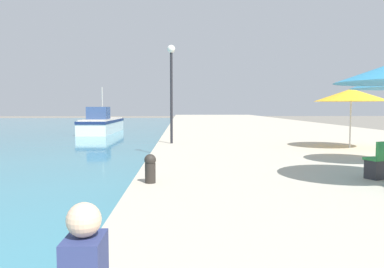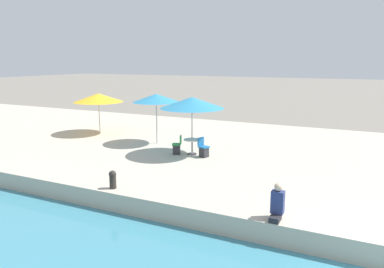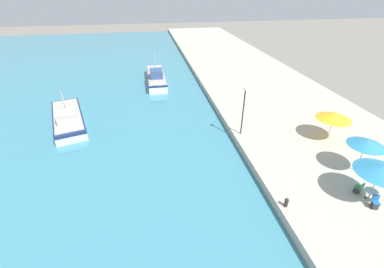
{
  "view_description": "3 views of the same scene",
  "coord_description": "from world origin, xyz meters",
  "px_view_note": "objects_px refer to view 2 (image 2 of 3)",
  "views": [
    {
      "loc": [
        1.13,
        0.81,
        2.43
      ],
      "look_at": [
        1.5,
        13.33,
        1.52
      ],
      "focal_mm": 35.0,
      "sensor_mm": 36.0,
      "label": 1
    },
    {
      "loc": [
        -9.65,
        1.09,
        5.2
      ],
      "look_at": [
        5.99,
        8.76,
        1.72
      ],
      "focal_mm": 35.0,
      "sensor_mm": 36.0,
      "label": 2
    },
    {
      "loc": [
        -7.42,
        -1.25,
        12.93
      ],
      "look_at": [
        -4.0,
        18.0,
        1.32
      ],
      "focal_mm": 24.0,
      "sensor_mm": 36.0,
      "label": 3
    }
  ],
  "objects_px": {
    "cafe_umbrella_white": "(156,98)",
    "cafe_table": "(192,143)",
    "cafe_chair_right": "(204,150)",
    "cafe_chair_left": "(177,147)",
    "cafe_umbrella_striped": "(98,98)",
    "mooring_bollard": "(113,179)",
    "person_at_quay": "(277,203)",
    "cafe_umbrella_pink": "(192,103)"
  },
  "relations": [
    {
      "from": "cafe_umbrella_white",
      "to": "cafe_table",
      "type": "bearing_deg",
      "value": -115.75
    },
    {
      "from": "cafe_table",
      "to": "cafe_chair_right",
      "type": "xyz_separation_m",
      "value": [
        -0.2,
        -0.69,
        -0.21
      ]
    },
    {
      "from": "cafe_chair_left",
      "to": "cafe_umbrella_striped",
      "type": "bearing_deg",
      "value": 47.6
    },
    {
      "from": "cafe_chair_right",
      "to": "mooring_bollard",
      "type": "bearing_deg",
      "value": 4.96
    },
    {
      "from": "cafe_table",
      "to": "mooring_bollard",
      "type": "height_order",
      "value": "cafe_table"
    },
    {
      "from": "cafe_umbrella_white",
      "to": "cafe_umbrella_striped",
      "type": "height_order",
      "value": "cafe_umbrella_white"
    },
    {
      "from": "cafe_umbrella_white",
      "to": "person_at_quay",
      "type": "bearing_deg",
      "value": -130.16
    },
    {
      "from": "cafe_table",
      "to": "cafe_umbrella_white",
      "type": "bearing_deg",
      "value": 64.25
    },
    {
      "from": "person_at_quay",
      "to": "cafe_umbrella_pink",
      "type": "bearing_deg",
      "value": 44.25
    },
    {
      "from": "person_at_quay",
      "to": "mooring_bollard",
      "type": "distance_m",
      "value": 5.82
    },
    {
      "from": "cafe_table",
      "to": "cafe_umbrella_striped",
      "type": "bearing_deg",
      "value": 73.62
    },
    {
      "from": "mooring_bollard",
      "to": "person_at_quay",
      "type": "bearing_deg",
      "value": -90.17
    },
    {
      "from": "cafe_umbrella_pink",
      "to": "person_at_quay",
      "type": "bearing_deg",
      "value": -135.75
    },
    {
      "from": "cafe_umbrella_striped",
      "to": "cafe_table",
      "type": "xyz_separation_m",
      "value": [
        -2.17,
        -7.39,
        -1.67
      ]
    },
    {
      "from": "cafe_umbrella_white",
      "to": "cafe_table",
      "type": "relative_size",
      "value": 3.36
    },
    {
      "from": "mooring_bollard",
      "to": "cafe_umbrella_pink",
      "type": "bearing_deg",
      "value": -4.03
    },
    {
      "from": "cafe_umbrella_white",
      "to": "person_at_quay",
      "type": "distance_m",
      "value": 10.94
    },
    {
      "from": "cafe_chair_left",
      "to": "cafe_table",
      "type": "bearing_deg",
      "value": -90.0
    },
    {
      "from": "cafe_chair_left",
      "to": "cafe_chair_right",
      "type": "distance_m",
      "value": 1.36
    },
    {
      "from": "cafe_umbrella_striped",
      "to": "person_at_quay",
      "type": "height_order",
      "value": "cafe_umbrella_striped"
    },
    {
      "from": "cafe_chair_right",
      "to": "mooring_bollard",
      "type": "xyz_separation_m",
      "value": [
        -5.37,
        1.08,
        0.02
      ]
    },
    {
      "from": "cafe_umbrella_white",
      "to": "mooring_bollard",
      "type": "xyz_separation_m",
      "value": [
        -6.92,
        -2.4,
        -2.11
      ]
    },
    {
      "from": "mooring_bollard",
      "to": "cafe_table",
      "type": "bearing_deg",
      "value": -3.98
    },
    {
      "from": "cafe_table",
      "to": "cafe_chair_left",
      "type": "distance_m",
      "value": 0.75
    },
    {
      "from": "cafe_umbrella_pink",
      "to": "cafe_umbrella_white",
      "type": "bearing_deg",
      "value": 63.95
    },
    {
      "from": "cafe_umbrella_striped",
      "to": "mooring_bollard",
      "type": "height_order",
      "value": "cafe_umbrella_striped"
    },
    {
      "from": "cafe_table",
      "to": "person_at_quay",
      "type": "height_order",
      "value": "person_at_quay"
    },
    {
      "from": "cafe_umbrella_white",
      "to": "person_at_quay",
      "type": "relative_size",
      "value": 2.53
    },
    {
      "from": "cafe_umbrella_striped",
      "to": "cafe_chair_left",
      "type": "relative_size",
      "value": 3.26
    },
    {
      "from": "cafe_umbrella_white",
      "to": "cafe_umbrella_striped",
      "type": "relative_size",
      "value": 0.9
    },
    {
      "from": "cafe_umbrella_pink",
      "to": "cafe_umbrella_white",
      "type": "relative_size",
      "value": 1.13
    },
    {
      "from": "cafe_table",
      "to": "person_at_quay",
      "type": "relative_size",
      "value": 0.75
    },
    {
      "from": "cafe_chair_right",
      "to": "cafe_table",
      "type": "bearing_deg",
      "value": -90.0
    },
    {
      "from": "cafe_umbrella_pink",
      "to": "mooring_bollard",
      "type": "distance_m",
      "value": 5.97
    },
    {
      "from": "cafe_umbrella_white",
      "to": "cafe_umbrella_striped",
      "type": "xyz_separation_m",
      "value": [
        0.83,
        4.61,
        -0.26
      ]
    },
    {
      "from": "person_at_quay",
      "to": "cafe_chair_left",
      "type": "bearing_deg",
      "value": 48.93
    },
    {
      "from": "cafe_chair_left",
      "to": "person_at_quay",
      "type": "relative_size",
      "value": 0.86
    },
    {
      "from": "cafe_chair_right",
      "to": "cafe_umbrella_pink",
      "type": "bearing_deg",
      "value": -88.54
    },
    {
      "from": "cafe_chair_left",
      "to": "person_at_quay",
      "type": "distance_m",
      "value": 8.1
    },
    {
      "from": "cafe_umbrella_striped",
      "to": "cafe_chair_right",
      "type": "height_order",
      "value": "cafe_umbrella_striped"
    },
    {
      "from": "cafe_umbrella_pink",
      "to": "cafe_chair_left",
      "type": "distance_m",
      "value": 2.29
    },
    {
      "from": "cafe_umbrella_white",
      "to": "cafe_umbrella_striped",
      "type": "bearing_deg",
      "value": 79.78
    }
  ]
}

